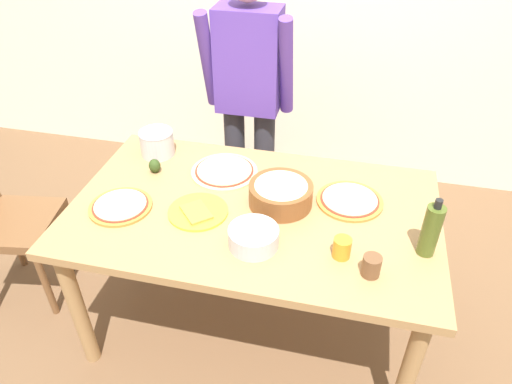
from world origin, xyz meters
The scene contains 14 objects.
ground centered at (0.00, 0.00, 0.00)m, with size 8.00×8.00×0.00m, color brown.
dining_table centered at (0.00, 0.00, 0.67)m, with size 1.60×0.96×0.76m.
person_cook centered at (-0.20, 0.76, 0.94)m, with size 0.49×0.25×1.62m.
pizza_raw_on_board centered at (-0.20, 0.23, 0.77)m, with size 0.32×0.32×0.02m.
pizza_cooked_on_tray centered at (0.41, 0.14, 0.77)m, with size 0.29×0.29×0.02m.
pizza_second_cooked centered at (-0.57, -0.13, 0.77)m, with size 0.27×0.27×0.02m.
plate_with_slice centered at (-0.23, -0.09, 0.77)m, with size 0.26×0.26×0.02m.
popcorn_bowl centered at (0.11, 0.06, 0.82)m, with size 0.28×0.28×0.11m.
mixing_bowl_steel centered at (0.06, -0.23, 0.80)m, with size 0.20×0.20×0.08m.
olive_oil_bottle centered at (0.72, -0.12, 0.87)m, with size 0.07×0.07×0.26m.
steel_pot centered at (-0.58, 0.33, 0.83)m, with size 0.17×0.17×0.13m.
cup_orange centered at (0.40, -0.21, 0.80)m, with size 0.07×0.07×0.09m, color orange.
cup_small_brown centered at (0.51, -0.29, 0.80)m, with size 0.07×0.07×0.09m, color brown.
avocado centered at (-0.53, 0.17, 0.80)m, with size 0.06×0.06×0.07m, color #2D4219.
Camera 1 is at (0.38, -1.57, 2.04)m, focal length 33.05 mm.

